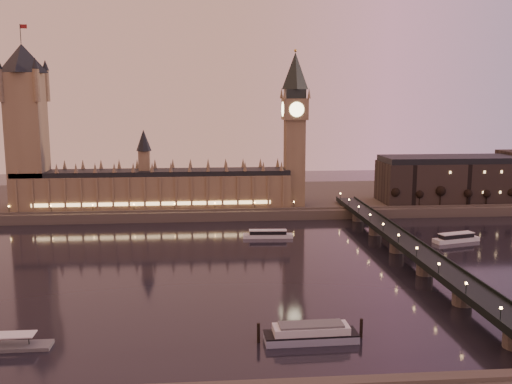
% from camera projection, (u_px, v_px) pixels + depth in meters
% --- Properties ---
extents(ground, '(700.00, 700.00, 0.00)m').
position_uv_depth(ground, '(219.00, 267.00, 266.72)').
color(ground, black).
rests_on(ground, ground).
extents(far_embankment, '(560.00, 130.00, 6.00)m').
position_uv_depth(far_embankment, '(254.00, 199.00, 430.96)').
color(far_embankment, '#423D35').
rests_on(far_embankment, ground).
extents(palace_of_westminster, '(180.00, 26.62, 52.00)m').
position_uv_depth(palace_of_westminster, '(154.00, 184.00, 378.70)').
color(palace_of_westminster, brown).
rests_on(palace_of_westminster, ground).
extents(victoria_tower, '(31.68, 31.68, 118.00)m').
position_uv_depth(victoria_tower, '(26.00, 118.00, 364.73)').
color(victoria_tower, brown).
rests_on(victoria_tower, ground).
extents(big_ben, '(17.68, 17.68, 104.00)m').
position_uv_depth(big_ben, '(295.00, 120.00, 379.78)').
color(big_ben, brown).
rests_on(big_ben, ground).
extents(westminster_bridge, '(13.20, 260.00, 15.30)m').
position_uv_depth(westminster_bridge, '(409.00, 252.00, 273.60)').
color(westminster_bridge, black).
rests_on(westminster_bridge, ground).
extents(city_block, '(155.00, 45.00, 34.00)m').
position_uv_depth(city_block, '(486.00, 177.00, 408.33)').
color(city_block, black).
rests_on(city_block, ground).
extents(bare_tree_0, '(5.69, 5.69, 11.58)m').
position_uv_depth(bare_tree_0, '(394.00, 194.00, 381.65)').
color(bare_tree_0, black).
rests_on(bare_tree_0, ground).
extents(bare_tree_1, '(5.69, 5.69, 11.58)m').
position_uv_depth(bare_tree_1, '(418.00, 194.00, 383.04)').
color(bare_tree_1, black).
rests_on(bare_tree_1, ground).
extents(bare_tree_2, '(5.69, 5.69, 11.58)m').
position_uv_depth(bare_tree_2, '(441.00, 194.00, 384.44)').
color(bare_tree_2, black).
rests_on(bare_tree_2, ground).
extents(bare_tree_3, '(5.69, 5.69, 11.58)m').
position_uv_depth(bare_tree_3, '(465.00, 193.00, 385.83)').
color(bare_tree_3, black).
rests_on(bare_tree_3, ground).
extents(bare_tree_4, '(5.69, 5.69, 11.58)m').
position_uv_depth(bare_tree_4, '(488.00, 193.00, 387.23)').
color(bare_tree_4, black).
rests_on(bare_tree_4, ground).
extents(bare_tree_5, '(5.69, 5.69, 11.58)m').
position_uv_depth(bare_tree_5, '(511.00, 193.00, 388.62)').
color(bare_tree_5, black).
rests_on(bare_tree_5, ground).
extents(cruise_boat_a, '(28.36, 7.53, 4.49)m').
position_uv_depth(cruise_boat_a, '(268.00, 234.00, 323.30)').
color(cruise_boat_a, silver).
rests_on(cruise_boat_a, ground).
extents(cruise_boat_b, '(27.76, 13.43, 4.97)m').
position_uv_depth(cruise_boat_b, '(456.00, 238.00, 314.08)').
color(cruise_boat_b, silver).
rests_on(cruise_boat_b, ground).
extents(moored_barge, '(35.24, 9.29, 6.46)m').
position_uv_depth(moored_barge, '(311.00, 333.00, 185.44)').
color(moored_barge, '#8B96B1').
rests_on(moored_barge, ground).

